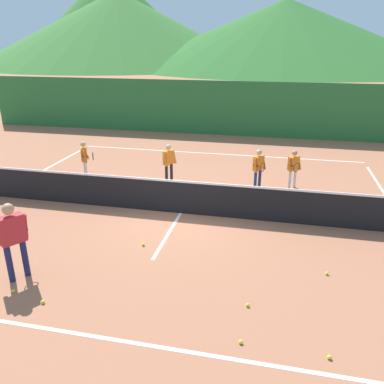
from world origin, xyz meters
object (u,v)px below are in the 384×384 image
(tennis_net, at_px, (181,197))
(tennis_ball_7, at_px, (327,273))
(student_0, at_px, (85,157))
(instructor, at_px, (13,234))
(tennis_ball_6, at_px, (241,342))
(tennis_ball_8, at_px, (143,245))
(tennis_ball_9, at_px, (329,357))
(student_2, at_px, (259,166))
(tennis_ball_4, at_px, (43,302))
(tennis_ball_3, at_px, (248,305))
(tennis_ball_2, at_px, (13,291))
(student_3, at_px, (294,166))
(student_1, at_px, (169,160))

(tennis_net, height_order, tennis_ball_7, tennis_net)
(student_0, bearing_deg, instructor, -75.87)
(tennis_ball_6, height_order, tennis_ball_8, same)
(tennis_ball_7, bearing_deg, student_0, 149.46)
(tennis_ball_7, bearing_deg, tennis_ball_9, -94.39)
(instructor, distance_m, tennis_ball_7, 6.40)
(student_2, xyz_separation_m, tennis_ball_4, (-3.47, -6.91, -0.76))
(tennis_net, relative_size, tennis_ball_4, 183.12)
(tennis_ball_3, bearing_deg, instructor, -179.27)
(student_2, bearing_deg, tennis_ball_8, -118.25)
(tennis_ball_8, distance_m, tennis_ball_9, 4.80)
(tennis_ball_3, height_order, tennis_ball_6, same)
(student_0, xyz_separation_m, tennis_ball_3, (6.14, -5.92, -0.76))
(tennis_ball_2, relative_size, tennis_ball_7, 1.00)
(tennis_ball_3, distance_m, tennis_ball_7, 2.06)
(tennis_ball_2, relative_size, tennis_ball_8, 1.00)
(tennis_ball_8, relative_size, tennis_ball_9, 1.00)
(tennis_ball_2, xyz_separation_m, tennis_ball_8, (1.84, 2.30, 0.00))
(tennis_net, distance_m, tennis_ball_2, 4.89)
(instructor, distance_m, tennis_ball_6, 4.80)
(student_2, distance_m, student_3, 1.14)
(student_1, relative_size, tennis_ball_6, 19.52)
(student_0, height_order, tennis_ball_6, student_0)
(student_3, distance_m, tennis_ball_2, 8.86)
(student_1, distance_m, tennis_ball_9, 8.51)
(tennis_ball_4, distance_m, tennis_ball_7, 5.64)
(student_1, relative_size, tennis_ball_2, 19.52)
(student_3, height_order, tennis_ball_8, student_3)
(tennis_ball_8, bearing_deg, student_1, 97.66)
(student_1, distance_m, tennis_ball_3, 6.99)
(instructor, xyz_separation_m, tennis_ball_2, (0.18, -0.49, -0.96))
(student_0, bearing_deg, tennis_net, -28.65)
(student_3, bearing_deg, tennis_net, -138.44)
(instructor, bearing_deg, student_2, 54.76)
(student_2, distance_m, tennis_ball_6, 7.19)
(student_0, xyz_separation_m, tennis_ball_2, (1.69, -6.47, -0.76))
(tennis_ball_7, xyz_separation_m, tennis_ball_8, (-4.13, 0.34, 0.00))
(student_3, bearing_deg, instructor, -130.06)
(student_2, bearing_deg, instructor, -125.24)
(tennis_ball_3, xyz_separation_m, tennis_ball_8, (-2.61, 1.75, 0.00))
(student_0, bearing_deg, tennis_ball_2, -75.39)
(instructor, distance_m, student_3, 8.56)
(student_3, bearing_deg, student_2, -164.30)
(student_0, height_order, tennis_ball_4, student_0)
(student_3, bearing_deg, student_1, -175.40)
(tennis_ball_6, bearing_deg, tennis_ball_8, 133.60)
(tennis_ball_3, height_order, tennis_ball_9, same)
(student_2, relative_size, tennis_ball_9, 19.37)
(tennis_ball_6, distance_m, tennis_ball_9, 1.36)
(tennis_ball_4, height_order, tennis_ball_8, same)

